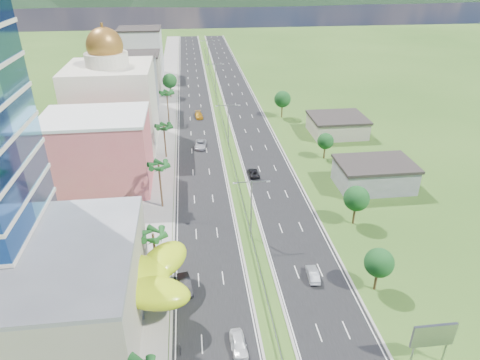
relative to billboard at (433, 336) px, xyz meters
name	(u,v)px	position (x,y,z in m)	size (l,w,h in m)	color
ground	(260,275)	(-17.00, 18.00, -4.42)	(500.00, 500.00, 0.00)	#2D5119
road_left	(195,100)	(-24.50, 108.00, -4.40)	(11.00, 260.00, 0.04)	black
road_right	(239,99)	(-9.50, 108.00, -4.40)	(11.00, 260.00, 0.04)	black
sidewalk_left	(166,101)	(-34.00, 108.00, -4.36)	(7.00, 260.00, 0.12)	gray
median_guardrail	(221,115)	(-17.00, 89.99, -3.80)	(0.10, 216.06, 0.76)	gray
streetlight_median_b	(251,203)	(-17.00, 28.00, 2.33)	(6.04, 0.25, 11.00)	gray
streetlight_median_c	(228,121)	(-17.00, 68.00, 2.33)	(6.04, 0.25, 11.00)	gray
streetlight_median_d	(215,76)	(-17.00, 113.00, 2.33)	(6.04, 0.25, 11.00)	gray
streetlight_median_e	(208,50)	(-17.00, 158.00, 2.33)	(6.04, 0.25, 11.00)	gray
mall_podium	(17,292)	(-49.00, 12.00, 1.08)	(30.00, 24.00, 11.00)	#A49F87
lime_canopy	(118,277)	(-37.00, 14.00, 0.57)	(18.00, 15.00, 7.40)	#B4D414
pink_shophouse	(99,153)	(-45.00, 50.00, 3.08)	(20.00, 15.00, 15.00)	#D95963
domed_building	(113,101)	(-45.00, 73.00, 6.93)	(20.00, 20.00, 28.70)	beige
midrise_grey	(129,87)	(-44.00, 98.00, 3.58)	(16.00, 15.00, 16.00)	slate
midrise_beige	(137,74)	(-44.00, 120.00, 2.08)	(16.00, 15.00, 13.00)	#A49F87
midrise_white	(141,53)	(-44.00, 143.00, 4.58)	(16.00, 15.00, 18.00)	silver
billboard	(433,336)	(0.00, 0.00, 0.00)	(5.20, 0.35, 6.20)	gray
shed_near	(374,176)	(11.00, 43.00, -1.92)	(15.00, 10.00, 5.00)	slate
shed_far	(337,126)	(13.00, 73.00, -2.22)	(14.00, 12.00, 4.40)	#A49F87
palm_tree_b	(153,236)	(-32.50, 20.00, 2.64)	(3.60, 3.60, 8.10)	#47301C
palm_tree_c	(159,167)	(-32.50, 40.00, 4.08)	(3.60, 3.60, 9.60)	#47301C
palm_tree_d	(164,128)	(-32.50, 63.00, 3.12)	(3.60, 3.60, 8.60)	#47301C
palm_tree_e	(167,94)	(-32.50, 88.00, 3.89)	(3.60, 3.60, 9.40)	#47301C
leafy_tree_lfar	(170,81)	(-32.50, 113.00, 1.16)	(4.90, 4.90, 8.05)	#47301C
leafy_tree_ra	(379,263)	(-1.00, 13.00, 0.35)	(4.20, 4.20, 6.90)	#47301C
leafy_tree_rb	(356,199)	(2.00, 30.00, 0.76)	(4.55, 4.55, 7.47)	#47301C
leafy_tree_rc	(325,141)	(5.00, 58.00, -0.05)	(3.85, 3.85, 6.33)	#47301C
leafy_tree_rd	(282,99)	(1.00, 88.00, 1.16)	(4.90, 4.90, 8.05)	#47301C
mountain_ridge	(248,0)	(43.00, 468.00, -4.42)	(860.00, 140.00, 90.00)	black
car_white_near_left	(239,344)	(-21.86, 4.77, -3.61)	(1.83, 4.55, 1.55)	white
car_dark_left	(185,285)	(-28.34, 16.27, -3.58)	(1.70, 4.88, 1.61)	black
car_silver_mid_left	(201,144)	(-24.07, 68.04, -3.58)	(2.65, 5.74, 1.60)	#A4A5AC
car_yellow_far_left	(199,115)	(-23.71, 90.61, -3.64)	(2.09, 5.14, 1.49)	#C88B17
car_silver_right	(313,274)	(-9.28, 16.40, -3.67)	(1.50, 4.30, 1.42)	#A9ABB1
car_dark_far_right	(253,173)	(-13.12, 50.95, -3.74)	(2.13, 4.62, 1.28)	black
motorcycle	(180,348)	(-29.01, 5.22, -3.84)	(0.51, 1.70, 1.09)	black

